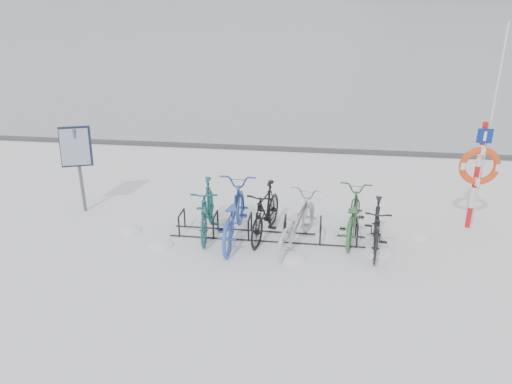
{
  "coord_description": "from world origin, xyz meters",
  "views": [
    {
      "loc": [
        0.96,
        -9.11,
        4.79
      ],
      "look_at": [
        -0.31,
        0.6,
        0.74
      ],
      "focal_mm": 35.0,
      "sensor_mm": 36.0,
      "label": 1
    }
  ],
  "objects": [
    {
      "name": "ground",
      "position": [
        0.0,
        0.0,
        0.0
      ],
      "size": [
        900.0,
        900.0,
        0.0
      ],
      "primitive_type": "plane",
      "color": "white",
      "rests_on": "ground"
    },
    {
      "name": "ice_sheet",
      "position": [
        0.0,
        155.0,
        0.01
      ],
      "size": [
        400.0,
        298.0,
        0.02
      ],
      "primitive_type": "cube",
      "color": "#A1ADB6",
      "rests_on": "ground"
    },
    {
      "name": "quay_edge",
      "position": [
        0.0,
        5.9,
        0.05
      ],
      "size": [
        400.0,
        0.25,
        0.1
      ],
      "primitive_type": "cube",
      "color": "#3F3F42",
      "rests_on": "ground"
    },
    {
      "name": "bike_rack",
      "position": [
        0.0,
        0.0,
        0.18
      ],
      "size": [
        4.0,
        0.48,
        0.46
      ],
      "color": "black",
      "rests_on": "ground"
    },
    {
      "name": "info_board",
      "position": [
        -4.3,
        0.73,
        1.43
      ],
      "size": [
        0.71,
        0.45,
        1.99
      ],
      "rotation": [
        0.0,
        0.0,
        0.34
      ],
      "color": "#595B5E",
      "rests_on": "ground"
    },
    {
      "name": "lifebuoy_station",
      "position": [
        4.23,
        0.97,
        1.41
      ],
      "size": [
        0.81,
        0.23,
        4.2
      ],
      "color": "red",
      "rests_on": "ground"
    },
    {
      "name": "bike_0",
      "position": [
        -1.26,
        0.07,
        0.57
      ],
      "size": [
        0.73,
        1.95,
        1.14
      ],
      "primitive_type": "imported",
      "rotation": [
        0.0,
        0.0,
        0.1
      ],
      "color": "#185557",
      "rests_on": "ground"
    },
    {
      "name": "bike_1",
      "position": [
        -0.69,
        -0.09,
        0.59
      ],
      "size": [
        0.78,
        2.23,
        1.17
      ],
      "primitive_type": "imported",
      "rotation": [
        0.0,
        0.0,
        3.14
      ],
      "color": "#3455B5",
      "rests_on": "ground"
    },
    {
      "name": "bike_2",
      "position": [
        -0.05,
        0.11,
        0.56
      ],
      "size": [
        0.87,
        1.93,
        1.12
      ],
      "primitive_type": "imported",
      "rotation": [
        0.0,
        0.0,
        -0.19
      ],
      "color": "black",
      "rests_on": "ground"
    },
    {
      "name": "bike_3",
      "position": [
        0.61,
        -0.2,
        0.52
      ],
      "size": [
        1.25,
        2.12,
        1.05
      ],
      "primitive_type": "imported",
      "rotation": [
        0.0,
        0.0,
        2.85
      ],
      "color": "#B6B7BF",
      "rests_on": "ground"
    },
    {
      "name": "bike_4",
      "position": [
        1.72,
        0.32,
        0.5
      ],
      "size": [
        0.93,
        2.0,
        1.01
      ],
      "primitive_type": "imported",
      "rotation": [
        0.0,
        0.0,
        3.0
      ],
      "color": "#336737",
      "rests_on": "ground"
    },
    {
      "name": "bike_5",
      "position": [
        2.15,
        -0.21,
        0.51
      ],
      "size": [
        0.65,
        1.75,
        1.03
      ],
      "primitive_type": "imported",
      "rotation": [
        0.0,
        0.0,
        -0.1
      ],
      "color": "black",
      "rests_on": "ground"
    },
    {
      "name": "snow_drifts",
      "position": [
        0.43,
        -0.14,
        0.0
      ],
      "size": [
        6.47,
        1.83,
        0.2
      ],
      "color": "white",
      "rests_on": "ground"
    }
  ]
}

